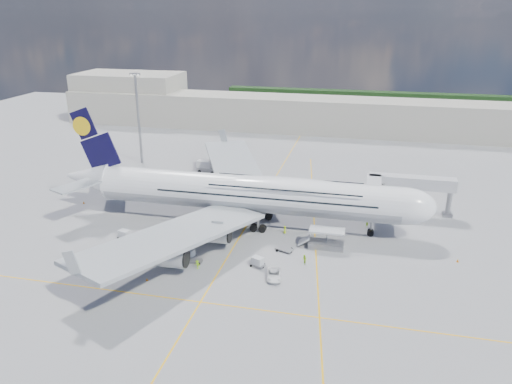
% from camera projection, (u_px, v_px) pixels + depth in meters
% --- Properties ---
extents(ground, '(300.00, 300.00, 0.00)m').
position_uv_depth(ground, '(235.00, 245.00, 94.54)').
color(ground, gray).
rests_on(ground, ground).
extents(taxi_line_main, '(0.25, 220.00, 0.01)m').
position_uv_depth(taxi_line_main, '(235.00, 245.00, 94.54)').
color(taxi_line_main, '#FAB30D').
rests_on(taxi_line_main, ground).
extents(taxi_line_cross, '(120.00, 0.25, 0.01)m').
position_uv_depth(taxi_line_cross, '(200.00, 302.00, 76.28)').
color(taxi_line_cross, '#FAB30D').
rests_on(taxi_line_cross, ground).
extents(taxi_line_diag, '(14.16, 99.06, 0.01)m').
position_uv_depth(taxi_line_diag, '(315.00, 230.00, 100.73)').
color(taxi_line_diag, '#FAB30D').
rests_on(taxi_line_diag, ground).
extents(airliner, '(77.26, 79.15, 23.71)m').
position_uv_depth(airliner, '(248.00, 193.00, 101.21)').
color(airliner, white).
rests_on(airliner, ground).
extents(jet_bridge, '(18.80, 12.10, 8.50)m').
position_uv_depth(jet_bridge, '(397.00, 186.00, 105.00)').
color(jet_bridge, '#B7B7BC').
rests_on(jet_bridge, ground).
extents(cargo_loader, '(8.53, 3.20, 3.67)m').
position_uv_depth(cargo_loader, '(325.00, 241.00, 93.21)').
color(cargo_loader, silver).
rests_on(cargo_loader, ground).
extents(light_mast, '(3.00, 0.70, 25.50)m').
position_uv_depth(light_mast, '(138.00, 118.00, 139.40)').
color(light_mast, gray).
rests_on(light_mast, ground).
extents(terminal, '(180.00, 16.00, 12.00)m').
position_uv_depth(terminal, '(304.00, 114.00, 179.17)').
color(terminal, '#B2AD9E').
rests_on(terminal, ground).
extents(hangar, '(40.00, 22.00, 18.00)m').
position_uv_depth(hangar, '(130.00, 96.00, 197.38)').
color(hangar, '#B2AD9E').
rests_on(hangar, ground).
extents(tree_line, '(160.00, 6.00, 8.00)m').
position_uv_depth(tree_line, '(411.00, 102.00, 212.55)').
color(tree_line, '#193814').
rests_on(tree_line, ground).
extents(dolly_row_a, '(3.35, 1.79, 0.49)m').
position_uv_depth(dolly_row_a, '(118.00, 258.00, 88.85)').
color(dolly_row_a, gray).
rests_on(dolly_row_a, ground).
extents(dolly_row_b, '(2.89, 2.06, 1.65)m').
position_uv_depth(dolly_row_b, '(189.00, 253.00, 89.43)').
color(dolly_row_b, gray).
rests_on(dolly_row_b, ground).
extents(dolly_row_c, '(3.62, 2.51, 0.48)m').
position_uv_depth(dolly_row_c, '(193.00, 261.00, 87.89)').
color(dolly_row_c, gray).
rests_on(dolly_row_c, ground).
extents(dolly_back, '(3.10, 2.23, 1.76)m').
position_uv_depth(dolly_back, '(124.00, 234.00, 96.80)').
color(dolly_back, gray).
rests_on(dolly_back, ground).
extents(dolly_nose_far, '(3.58, 2.74, 0.47)m').
position_uv_depth(dolly_nose_far, '(284.00, 249.00, 92.10)').
color(dolly_nose_far, gray).
rests_on(dolly_nose_far, ground).
extents(dolly_nose_near, '(3.02, 2.40, 1.69)m').
position_uv_depth(dolly_nose_near, '(258.00, 261.00, 86.54)').
color(dolly_nose_near, gray).
rests_on(dolly_nose_near, ground).
extents(baggage_tug, '(2.64, 1.27, 1.63)m').
position_uv_depth(baggage_tug, '(147.00, 257.00, 88.54)').
color(baggage_tug, silver).
rests_on(baggage_tug, ground).
extents(catering_truck_inner, '(8.09, 5.64, 4.45)m').
position_uv_depth(catering_truck_inner, '(243.00, 185.00, 119.61)').
color(catering_truck_inner, gray).
rests_on(catering_truck_inner, ground).
extents(catering_truck_outer, '(5.86, 2.61, 3.41)m').
position_uv_depth(catering_truck_outer, '(207.00, 167.00, 134.87)').
color(catering_truck_outer, gray).
rests_on(catering_truck_outer, ground).
extents(service_van, '(3.04, 5.13, 1.34)m').
position_uv_depth(service_van, '(274.00, 275.00, 82.67)').
color(service_van, white).
rests_on(service_van, ground).
extents(crew_nose, '(0.74, 0.74, 1.73)m').
position_uv_depth(crew_nose, '(367.00, 223.00, 101.85)').
color(crew_nose, '#95DF17').
rests_on(crew_nose, ground).
extents(crew_loader, '(1.00, 1.08, 1.79)m').
position_uv_depth(crew_loader, '(304.00, 260.00, 87.17)').
color(crew_loader, '#A6E017').
rests_on(crew_loader, ground).
extents(crew_wing, '(0.64, 1.09, 1.74)m').
position_uv_depth(crew_wing, '(157.00, 255.00, 88.73)').
color(crew_wing, '#B3FF1A').
rests_on(crew_wing, ground).
extents(crew_van, '(0.69, 0.88, 1.60)m').
position_uv_depth(crew_van, '(285.00, 229.00, 99.14)').
color(crew_van, '#CCF319').
rests_on(crew_van, ground).
extents(crew_tug, '(1.17, 0.83, 1.64)m').
position_uv_depth(crew_tug, '(197.00, 265.00, 85.62)').
color(crew_tug, '#AAF81A').
rests_on(crew_tug, ground).
extents(cone_nose, '(0.47, 0.47, 0.59)m').
position_uv_depth(cone_nose, '(458.00, 261.00, 88.11)').
color(cone_nose, orange).
rests_on(cone_nose, ground).
extents(cone_wing_left_inner, '(0.47, 0.47, 0.60)m').
position_uv_depth(cone_wing_left_inner, '(260.00, 197.00, 117.16)').
color(cone_wing_left_inner, orange).
rests_on(cone_wing_left_inner, ground).
extents(cone_wing_left_outer, '(0.46, 0.46, 0.58)m').
position_uv_depth(cone_wing_left_outer, '(224.00, 176.00, 132.33)').
color(cone_wing_left_outer, orange).
rests_on(cone_wing_left_outer, ground).
extents(cone_wing_right_inner, '(0.44, 0.44, 0.56)m').
position_uv_depth(cone_wing_right_inner, '(197.00, 231.00, 99.90)').
color(cone_wing_right_inner, orange).
rests_on(cone_wing_right_inner, ground).
extents(cone_wing_right_outer, '(0.39, 0.39, 0.49)m').
position_uv_depth(cone_wing_right_outer, '(147.00, 279.00, 82.14)').
color(cone_wing_right_outer, orange).
rests_on(cone_wing_right_outer, ground).
extents(cone_tail, '(0.47, 0.47, 0.60)m').
position_uv_depth(cone_tail, '(84.00, 202.00, 114.22)').
color(cone_tail, orange).
rests_on(cone_tail, ground).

